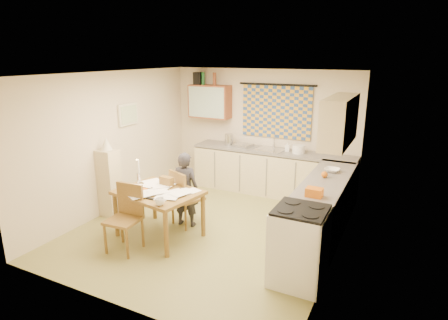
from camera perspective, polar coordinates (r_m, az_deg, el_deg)
The scene contains 44 objects.
floor at distance 6.34m, azimuth -1.89°, elevation -10.28°, with size 4.00×4.50×0.02m, color olive.
ceiling at distance 5.70m, azimuth -2.12°, elevation 13.13°, with size 4.00×4.50×0.02m, color white.
wall_back at distance 7.90m, azimuth 5.88°, elevation 4.59°, with size 4.00×0.02×2.50m, color beige.
wall_front at distance 4.15m, azimuth -17.16°, elevation -6.48°, with size 4.00×0.02×2.50m, color beige.
wall_left at distance 7.05m, azimuth -16.51°, elevation 2.66°, with size 0.02×4.50×2.50m, color beige.
wall_right at distance 5.27m, azimuth 17.59°, elevation -1.78°, with size 0.02×4.50×2.50m, color beige.
window_blind at distance 7.69m, azimuth 7.96°, elevation 7.25°, with size 1.45×0.03×1.05m, color navy.
curtain_rod at distance 7.61m, azimuth 8.07°, elevation 11.32°, with size 0.04×0.04×1.60m, color black.
wall_cabinet at distance 8.13m, azimuth -2.15°, elevation 8.90°, with size 0.90×0.34×0.70m, color brown.
wall_cabinet_glass at distance 7.98m, azimuth -2.75°, elevation 8.77°, with size 0.84×0.02×0.64m, color #99B2A5.
upper_cabinet_right at distance 5.69m, azimuth 17.23°, elevation 5.74°, with size 0.34×1.30×0.70m, color tan.
framed_print at distance 7.24m, azimuth -14.40°, elevation 6.77°, with size 0.04×0.50×0.40m, color beige.
print_canvas at distance 7.22m, azimuth -14.25°, elevation 6.76°, with size 0.01×0.42×0.32m, color silver.
counter_back at distance 7.70m, azimuth 7.26°, elevation -1.88°, with size 3.30×0.62×0.92m.
counter_right at distance 5.86m, azimuth 14.41°, elevation -8.07°, with size 0.62×2.95×0.92m.
stove at distance 4.82m, azimuth 11.34°, elevation -12.73°, with size 0.64×0.64×0.99m.
sink at distance 7.60m, azimuth 6.98°, elevation 1.25°, with size 0.55×0.45×0.10m, color silver.
tap at distance 7.72m, azimuth 7.66°, elevation 2.82°, with size 0.03×0.03×0.28m, color silver.
dish_rack at distance 7.79m, azimuth 2.95°, elevation 2.24°, with size 0.35×0.30×0.06m, color silver.
kettle at distance 7.91m, azimuth 0.78°, elevation 3.13°, with size 0.18×0.18×0.24m, color silver.
mixing_bowl at distance 7.40m, azimuth 11.31°, elevation 1.62°, with size 0.24×0.24×0.16m, color white.
soap_bottle at distance 7.51m, azimuth 9.64°, elevation 2.04°, with size 0.10×0.10×0.19m, color white.
bowl at distance 6.37m, azimuth 16.17°, elevation -1.49°, with size 0.25×0.25×0.06m, color white.
orange_bag at distance 5.21m, azimuth 13.59°, elevation -4.81°, with size 0.22×0.16×0.12m, color #CB620E.
fruit_orange at distance 6.04m, azimuth 15.07°, elevation -2.15°, with size 0.10×0.10×0.10m, color #CB620E.
speaker at distance 8.22m, azimuth -3.98°, elevation 12.32°, with size 0.16×0.20×0.26m, color black.
bottle_green at distance 8.16m, azimuth -3.22°, elevation 12.30°, with size 0.07×0.07×0.26m, color #195926.
bottle_brown at distance 8.03m, azimuth -1.47°, elevation 12.27°, with size 0.07×0.07×0.26m, color brown.
dining_table at distance 5.99m, azimuth -9.81°, elevation -8.03°, with size 1.36×1.13×0.75m.
chair_far at distance 6.35m, azimuth -5.63°, elevation -7.25°, with size 0.56×0.56×0.96m.
chair_near at distance 5.72m, azimuth -14.87°, elevation -10.37°, with size 0.47×0.47×0.98m.
person at distance 6.21m, azimuth -5.91°, elevation -4.47°, with size 0.50×0.37×1.26m, color black.
shelf_stand at distance 6.87m, azimuth -17.03°, elevation -3.38°, with size 0.32×0.30×1.20m, color tan.
lampshade at distance 6.68m, azimuth -17.52°, elevation 2.39°, with size 0.20×0.20×0.22m, color beige.
letter_rack at distance 6.01m, azimuth -8.75°, elevation -3.27°, with size 0.22×0.10×0.16m, color brown.
mug at distance 5.30m, azimuth -9.74°, elevation -6.29°, with size 0.16×0.16×0.10m, color white.
magazine at distance 6.05m, azimuth -14.63°, elevation -4.17°, with size 0.21×0.28×0.03m, color maroon.
book at distance 6.06m, azimuth -13.28°, elevation -4.08°, with size 0.30×0.32×0.02m, color #CB620E.
orange_box at distance 5.86m, azimuth -14.05°, elevation -4.69°, with size 0.12×0.08×0.04m, color #CB620E.
eyeglasses at distance 5.56m, azimuth -11.19°, elevation -5.80°, with size 0.13×0.04×0.02m, color black.
candle_holder at distance 6.21m, azimuth -12.88°, elevation -2.76°, with size 0.06×0.06×0.18m, color silver.
candle at distance 6.17m, azimuth -12.88°, elevation -0.95°, with size 0.02×0.02×0.22m, color white.
candle_flame at distance 6.09m, azimuth -13.18°, elevation 0.02°, with size 0.02×0.02×0.02m, color #FFCC66.
papers at distance 5.86m, azimuth -9.84°, elevation -4.50°, with size 1.15×1.02×0.03m.
Camera 1 is at (2.73, -4.99, 2.78)m, focal length 30.00 mm.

